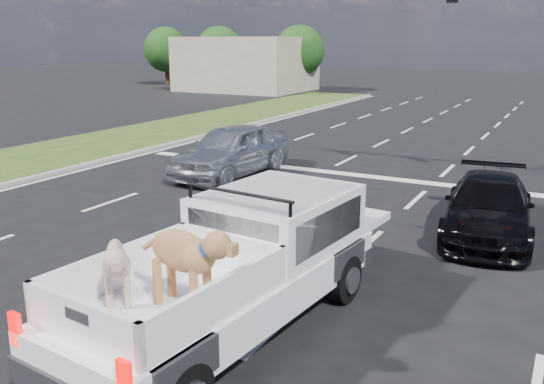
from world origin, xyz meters
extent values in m
plane|color=black|center=(0.00, 0.00, 0.00)|extent=(160.00, 160.00, 0.00)
cube|color=silver|center=(-5.25, 6.00, 0.01)|extent=(0.12, 60.00, 0.01)
cube|color=silver|center=(-1.75, 6.00, 0.01)|extent=(0.12, 60.00, 0.01)
cube|color=silver|center=(1.75, 6.00, 0.01)|extent=(0.12, 60.00, 0.01)
cube|color=silver|center=(-8.80, 6.00, 0.01)|extent=(0.15, 60.00, 0.01)
cube|color=silver|center=(0.00, 10.00, 0.01)|extent=(17.00, 0.45, 0.01)
cube|color=#203F13|center=(-11.50, 6.00, 0.05)|extent=(5.00, 60.00, 0.10)
cube|color=#9F9A92|center=(-9.05, 6.00, 0.07)|extent=(0.15, 60.00, 0.14)
cube|color=#B9AE8D|center=(-20.00, 36.00, 2.20)|extent=(10.00, 8.00, 4.40)
cylinder|color=#332114|center=(-30.00, 38.00, 1.08)|extent=(0.44, 0.44, 2.16)
sphere|color=black|center=(-30.00, 38.00, 3.30)|extent=(4.20, 4.20, 4.20)
cylinder|color=#332114|center=(-24.00, 38.00, 1.08)|extent=(0.44, 0.44, 2.16)
sphere|color=black|center=(-24.00, 38.00, 3.30)|extent=(4.20, 4.20, 4.20)
cylinder|color=#332114|center=(-16.00, 38.00, 1.08)|extent=(0.44, 0.44, 2.16)
sphere|color=black|center=(-16.00, 38.00, 3.30)|extent=(4.20, 4.20, 4.20)
cylinder|color=black|center=(0.11, -2.29, 0.39)|extent=(0.36, 0.81, 0.78)
cylinder|color=black|center=(0.49, 1.50, 0.39)|extent=(0.36, 0.81, 0.78)
cylinder|color=black|center=(2.28, 1.32, 0.39)|extent=(0.36, 0.81, 0.78)
cube|color=white|center=(1.20, -0.44, 0.68)|extent=(2.49, 5.63, 0.54)
cube|color=white|center=(1.33, 0.84, 1.39)|extent=(2.12, 2.55, 0.89)
cube|color=black|center=(1.21, -0.32, 1.42)|extent=(1.59, 0.19, 0.64)
cylinder|color=black|center=(1.23, -0.18, 2.04)|extent=(1.85, 0.24, 0.05)
cube|color=black|center=(1.08, -1.64, 0.92)|extent=(2.08, 2.80, 0.06)
cube|color=white|center=(0.21, -1.55, 1.22)|extent=(0.34, 2.62, 0.54)
cube|color=white|center=(1.95, -1.73, 1.22)|extent=(0.34, 2.62, 0.54)
cube|color=white|center=(0.95, -2.91, 1.22)|extent=(1.83, 0.26, 0.54)
cube|color=#CB0604|center=(0.06, -3.03, 0.98)|extent=(0.17, 0.08, 0.41)
cube|color=#CB0604|center=(1.80, -3.21, 0.98)|extent=(0.17, 0.08, 0.41)
imported|color=silver|center=(-4.14, 8.19, 0.80)|extent=(2.09, 4.80, 1.61)
imported|color=black|center=(3.83, 5.87, 0.63)|extent=(2.23, 4.51, 1.26)
camera|label=1|loc=(5.31, -6.80, 4.09)|focal=38.00mm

